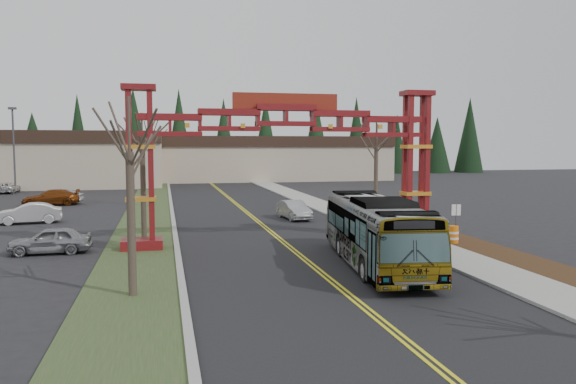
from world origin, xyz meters
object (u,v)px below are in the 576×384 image
object	(u,v)px
barrel_south	(453,235)
bare_tree_median_mid	(142,149)
bare_tree_median_far	(150,143)
parked_car_near_b	(29,213)
parked_car_far_b	(8,188)
street_sign	(456,216)
light_pole_far	(14,144)
parked_car_mid_a	(51,197)
retail_building_east	(265,158)
gateway_arch	(286,140)
barrel_north	(420,224)
silver_sedan	(294,210)
bare_tree_right_far	(376,148)
bare_tree_median_near	(130,154)
parked_car_near_a	(50,240)
parked_car_far_a	(60,197)
transit_bus	(376,232)
barrel_mid	(415,227)

from	to	relation	value
barrel_south	bare_tree_median_mid	bearing A→B (deg)	161.65
barrel_south	bare_tree_median_far	bearing A→B (deg)	125.07
parked_car_near_b	parked_car_far_b	distance (m)	29.35
street_sign	light_pole_far	bearing A→B (deg)	127.99
bare_tree_median_mid	parked_car_mid_a	bearing A→B (deg)	113.12
retail_building_east	street_sign	size ratio (longest dim) A/B	16.43
gateway_arch	bare_tree_median_mid	size ratio (longest dim) A/B	2.39
light_pole_far	barrel_north	size ratio (longest dim) A/B	9.98
silver_sedan	parked_car_mid_a	size ratio (longest dim) A/B	0.84
gateway_arch	barrel_north	xyz separation A→B (m)	(9.66, 2.74, -5.48)
bare_tree_right_far	bare_tree_median_near	bearing A→B (deg)	-130.29
bare_tree_right_far	bare_tree_median_mid	bearing A→B (deg)	-155.90
parked_car_near_a	parked_car_far_a	size ratio (longest dim) A/B	1.00
transit_bus	parked_car_near_b	bearing A→B (deg)	142.67
parked_car_far_a	bare_tree_median_mid	bearing A→B (deg)	28.84
parked_car_near_a	parked_car_far_a	xyz separation A→B (m)	(-3.91, 25.94, -0.02)
transit_bus	bare_tree_median_far	bearing A→B (deg)	117.75
bare_tree_right_far	barrel_south	world-z (taller)	bare_tree_right_far
barrel_south	bare_tree_right_far	bearing A→B (deg)	87.18
silver_sedan	barrel_south	size ratio (longest dim) A/B	3.94
parked_car_far_b	barrel_north	world-z (taller)	parked_car_far_b
gateway_arch	transit_bus	world-z (taller)	gateway_arch
parked_car_far_a	bare_tree_median_far	bearing A→B (deg)	75.52
silver_sedan	bare_tree_median_mid	bearing A→B (deg)	-154.52
parked_car_near_a	barrel_north	distance (m)	22.50
bare_tree_median_far	barrel_south	size ratio (longest dim) A/B	7.16
retail_building_east	bare_tree_median_near	size ratio (longest dim) A/B	5.08
transit_bus	street_sign	size ratio (longest dim) A/B	5.09
silver_sedan	parked_car_near_b	world-z (taller)	parked_car_near_b
parked_car_near_b	street_sign	bearing A→B (deg)	52.00
light_pole_far	retail_building_east	bearing A→B (deg)	31.94
bare_tree_right_far	barrel_north	world-z (taller)	bare_tree_right_far
parked_car_near_a	parked_car_mid_a	distance (m)	25.40
gateway_arch	parked_car_near_b	world-z (taller)	gateway_arch
silver_sedan	parked_car_far_a	size ratio (longest dim) A/B	1.04
transit_bus	barrel_mid	xyz separation A→B (m)	(5.70, 7.84, -1.10)
transit_bus	bare_tree_median_near	bearing A→B (deg)	-156.93
parked_car_far_b	street_sign	distance (m)	54.77
silver_sedan	barrel_south	xyz separation A→B (m)	(6.38, -12.76, -0.16)
gateway_arch	bare_tree_median_near	distance (m)	12.58
parked_car_mid_a	bare_tree_median_far	world-z (taller)	bare_tree_median_far
retail_building_east	bare_tree_median_near	distance (m)	73.90
parked_car_far_a	parked_car_far_b	world-z (taller)	parked_car_far_a
barrel_north	parked_car_near_b	bearing A→B (deg)	159.72
parked_car_mid_a	parked_car_near_b	bearing A→B (deg)	-2.80
bare_tree_median_far	light_pole_far	size ratio (longest dim) A/B	0.78
bare_tree_right_far	gateway_arch	bearing A→B (deg)	-130.92
silver_sedan	parked_car_near_b	distance (m)	19.43
retail_building_east	parked_car_far_b	xyz separation A→B (m)	(-34.81, -21.47, -2.88)
bare_tree_median_far	bare_tree_median_mid	bearing A→B (deg)	-90.00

